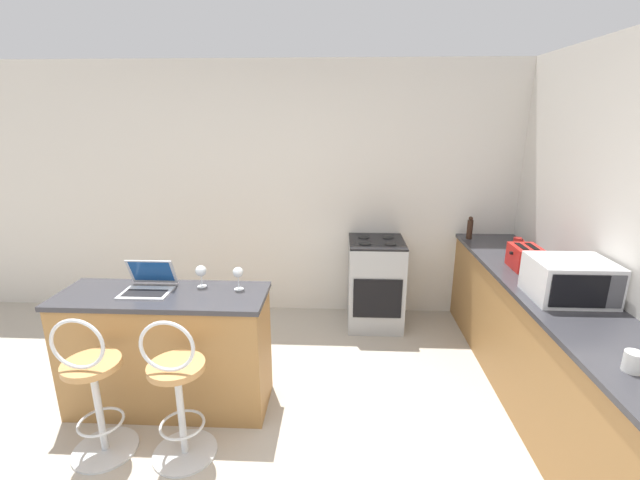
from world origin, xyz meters
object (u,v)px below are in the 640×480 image
bar_stool_far (178,394)px  pepper_mill (470,228)px  wine_glass_tall (238,273)px  toaster (525,258)px  stove_range (375,283)px  microwave (570,280)px  laptop (148,283)px  mug_white (634,362)px  mug_red (518,243)px  wine_glass_short (201,272)px  bar_stool_near (94,391)px

bar_stool_far → pepper_mill: 3.06m
bar_stool_far → wine_glass_tall: (0.26, 0.60, 0.56)m
toaster → stove_range: 1.44m
bar_stool_far → microwave: microwave is taller
microwave → stove_range: (-1.16, 1.33, -0.58)m
laptop → mug_white: 2.87m
microwave → pepper_mill: 1.47m
stove_range → mug_red: size_ratio=8.77×
toaster → wine_glass_short: (-2.46, -0.50, 0.02)m
microwave → pepper_mill: microwave is taller
pepper_mill → wine_glass_tall: pepper_mill is taller
toaster → wine_glass_tall: (-2.19, -0.53, 0.03)m
bar_stool_far → pepper_mill: bearing=41.5°
bar_stool_far → stove_range: size_ratio=1.09×
wine_glass_tall → bar_stool_near: bearing=-142.4°
wine_glass_short → laptop: bearing=-166.0°
bar_stool_near → laptop: 0.75m
laptop → pepper_mill: (2.62, 1.45, 0.05)m
pepper_mill → bar_stool_near: bearing=-144.3°
bar_stool_near → toaster: bearing=20.9°
stove_range → mug_white: mug_white is taller
bar_stool_near → mug_white: bearing=-6.1°
microwave → mug_red: 1.15m
mug_white → stove_range: bearing=115.6°
microwave → wine_glass_tall: size_ratio=2.99×
stove_range → mug_white: (1.04, -2.18, 0.49)m
bar_stool_far → toaster: bearing=24.8°
bar_stool_near → microwave: bearing=10.3°
bar_stool_near → wine_glass_tall: 1.13m
bar_stool_far → toaster: toaster is taller
bar_stool_near → bar_stool_far: same height
bar_stool_near → toaster: (2.96, 1.13, 0.53)m
bar_stool_near → wine_glass_short: size_ratio=6.12×
bar_stool_far → bar_stool_near: bearing=180.0°
bar_stool_far → stove_range: 2.30m
laptop → wine_glass_short: bearing=14.0°
pepper_mill → wine_glass_tall: (-2.00, -1.40, 0.01)m
toaster → mug_red: (0.16, 0.56, -0.04)m
stove_range → wine_glass_tall: (-1.07, -1.28, 0.56)m
pepper_mill → laptop: bearing=-151.1°
mug_red → microwave: bearing=-95.7°
laptop → microwave: 2.86m
laptop → toaster: bearing=11.7°
mug_red → laptop: bearing=-159.0°
bar_stool_far → microwave: (2.49, 0.55, 0.57)m
wine_glass_short → mug_white: bearing=-21.5°
bar_stool_near → wine_glass_short: 0.98m
bar_stool_far → microwave: size_ratio=1.98×
toaster → wine_glass_short: 2.51m
bar_stool_far → mug_white: (2.37, -0.31, 0.49)m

